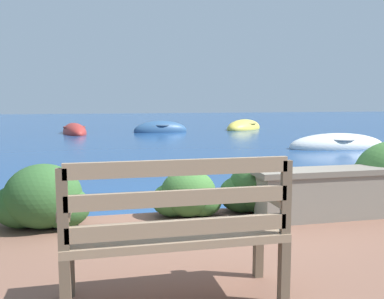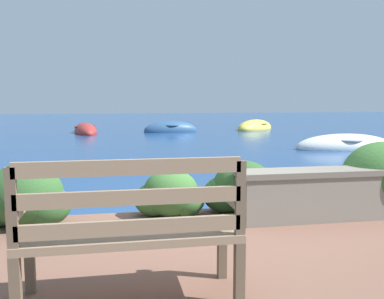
{
  "view_description": "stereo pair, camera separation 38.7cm",
  "coord_description": "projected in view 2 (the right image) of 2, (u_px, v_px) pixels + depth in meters",
  "views": [
    {
      "loc": [
        -1.37,
        -4.65,
        1.48
      ],
      "look_at": [
        0.64,
        3.99,
        0.43
      ],
      "focal_mm": 40.0,
      "sensor_mm": 36.0,
      "label": 1
    },
    {
      "loc": [
        -0.99,
        -4.73,
        1.48
      ],
      "look_at": [
        0.64,
        3.99,
        0.43
      ],
      "focal_mm": 40.0,
      "sensor_mm": 36.0,
      "label": 2
    }
  ],
  "objects": [
    {
      "name": "rowboat_outer",
      "position": [
        255.0,
        128.0,
        20.9
      ],
      "size": [
        2.82,
        2.83,
        0.85
      ],
      "rotation": [
        0.0,
        0.0,
        3.93
      ],
      "color": "#DBC64C",
      "rests_on": "ground_plane"
    },
    {
      "name": "hedge_clump_far_right",
      "position": [
        381.0,
        181.0,
        4.82
      ],
      "size": [
        1.17,
        0.84,
        0.79
      ],
      "color": "#38662D",
      "rests_on": "patio_terrace"
    },
    {
      "name": "ground_plane",
      "position": [
        201.0,
        227.0,
        4.97
      ],
      "size": [
        80.0,
        80.0,
        0.0
      ],
      "color": "navy"
    },
    {
      "name": "park_bench",
      "position": [
        131.0,
        227.0,
        2.62
      ],
      "size": [
        1.37,
        0.48,
        0.93
      ],
      "rotation": [
        0.0,
        0.0,
        0.14
      ],
      "color": "brown",
      "rests_on": "patio_terrace"
    },
    {
      "name": "hedge_clump_right",
      "position": [
        242.0,
        190.0,
        4.75
      ],
      "size": [
        0.86,
        0.62,
        0.59
      ],
      "color": "#284C23",
      "rests_on": "patio_terrace"
    },
    {
      "name": "rowboat_mid",
      "position": [
        171.0,
        130.0,
        19.29
      ],
      "size": [
        2.5,
        1.11,
        0.89
      ],
      "rotation": [
        0.0,
        0.0,
        3.23
      ],
      "color": "#2D517A",
      "rests_on": "ground_plane"
    },
    {
      "name": "rowboat_far",
      "position": [
        86.0,
        131.0,
        18.77
      ],
      "size": [
        1.4,
        3.2,
        0.78
      ],
      "rotation": [
        0.0,
        0.0,
        4.87
      ],
      "color": "#9E2D28",
      "rests_on": "ground_plane"
    },
    {
      "name": "hedge_clump_left",
      "position": [
        24.0,
        199.0,
        4.26
      ],
      "size": [
        0.94,
        0.67,
        0.64
      ],
      "color": "#2D5628",
      "rests_on": "patio_terrace"
    },
    {
      "name": "stone_wall",
      "position": [
        321.0,
        194.0,
        4.5
      ],
      "size": [
        1.83,
        0.39,
        0.53
      ],
      "color": "gray",
      "rests_on": "patio_terrace"
    },
    {
      "name": "hedge_clump_centre",
      "position": [
        170.0,
        196.0,
        4.62
      ],
      "size": [
        0.76,
        0.54,
        0.51
      ],
      "color": "#38662D",
      "rests_on": "patio_terrace"
    },
    {
      "name": "rowboat_nearest",
      "position": [
        345.0,
        147.0,
        12.78
      ],
      "size": [
        3.09,
        1.23,
        0.8
      ],
      "rotation": [
        0.0,
        0.0,
        3.09
      ],
      "color": "silver",
      "rests_on": "ground_plane"
    }
  ]
}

